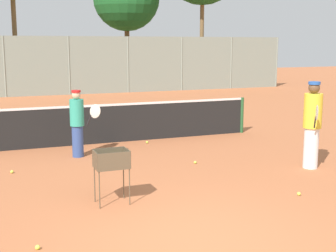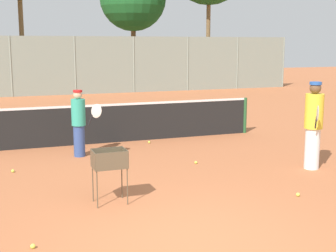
{
  "view_description": "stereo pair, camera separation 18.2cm",
  "coord_description": "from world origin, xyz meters",
  "px_view_note": "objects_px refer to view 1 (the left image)",
  "views": [
    {
      "loc": [
        -2.58,
        -5.47,
        2.66
      ],
      "look_at": [
        0.87,
        3.33,
        1.0
      ],
      "focal_mm": 50.0,
      "sensor_mm": 36.0,
      "label": 1
    },
    {
      "loc": [
        -2.41,
        -5.54,
        2.66
      ],
      "look_at": [
        0.87,
        3.33,
        1.0
      ],
      "focal_mm": 50.0,
      "sensor_mm": 36.0,
      "label": 2
    }
  ],
  "objects_px": {
    "tennis_net": "(91,124)",
    "ball_cart": "(111,164)",
    "player_white_outfit": "(78,122)",
    "player_red_cap": "(312,124)"
  },
  "relations": [
    {
      "from": "player_red_cap",
      "to": "ball_cart",
      "type": "distance_m",
      "value": 4.66
    },
    {
      "from": "tennis_net",
      "to": "ball_cart",
      "type": "xyz_separation_m",
      "value": [
        -0.7,
        -4.82,
        0.13
      ]
    },
    {
      "from": "player_red_cap",
      "to": "ball_cart",
      "type": "relative_size",
      "value": 2.03
    },
    {
      "from": "ball_cart",
      "to": "player_white_outfit",
      "type": "bearing_deg",
      "value": 88.33
    },
    {
      "from": "tennis_net",
      "to": "player_white_outfit",
      "type": "relative_size",
      "value": 5.84
    },
    {
      "from": "tennis_net",
      "to": "ball_cart",
      "type": "relative_size",
      "value": 10.09
    },
    {
      "from": "player_white_outfit",
      "to": "tennis_net",
      "type": "bearing_deg",
      "value": 111.46
    },
    {
      "from": "ball_cart",
      "to": "player_red_cap",
      "type": "bearing_deg",
      "value": 8.18
    },
    {
      "from": "tennis_net",
      "to": "player_red_cap",
      "type": "xyz_separation_m",
      "value": [
        3.9,
        -4.15,
        0.42
      ]
    },
    {
      "from": "player_white_outfit",
      "to": "player_red_cap",
      "type": "xyz_separation_m",
      "value": [
        4.5,
        -2.86,
        0.14
      ]
    }
  ]
}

